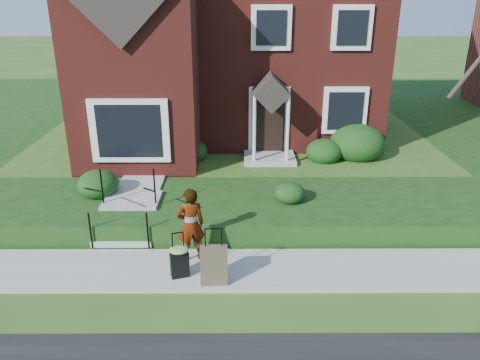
{
  "coord_description": "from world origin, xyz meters",
  "views": [
    {
      "loc": [
        0.22,
        -8.6,
        5.54
      ],
      "look_at": [
        0.26,
        2.0,
        1.31
      ],
      "focal_mm": 35.0,
      "sensor_mm": 36.0,
      "label": 1
    }
  ],
  "objects_px": {
    "front_steps": "(129,214)",
    "suitcase_black": "(179,260)",
    "woman": "(191,225)",
    "suitcase_olive": "(214,265)"
  },
  "relations": [
    {
      "from": "suitcase_olive",
      "to": "suitcase_black",
      "type": "bearing_deg",
      "value": 160.46
    },
    {
      "from": "suitcase_black",
      "to": "suitcase_olive",
      "type": "height_order",
      "value": "suitcase_olive"
    },
    {
      "from": "front_steps",
      "to": "suitcase_olive",
      "type": "bearing_deg",
      "value": -46.76
    },
    {
      "from": "front_steps",
      "to": "suitcase_olive",
      "type": "relative_size",
      "value": 1.71
    },
    {
      "from": "suitcase_olive",
      "to": "front_steps",
      "type": "bearing_deg",
      "value": 130.58
    },
    {
      "from": "suitcase_olive",
      "to": "woman",
      "type": "bearing_deg",
      "value": 118.04
    },
    {
      "from": "woman",
      "to": "suitcase_olive",
      "type": "relative_size",
      "value": 1.42
    },
    {
      "from": "front_steps",
      "to": "suitcase_black",
      "type": "height_order",
      "value": "front_steps"
    },
    {
      "from": "woman",
      "to": "suitcase_black",
      "type": "relative_size",
      "value": 1.69
    },
    {
      "from": "front_steps",
      "to": "woman",
      "type": "distance_m",
      "value": 2.28
    }
  ]
}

